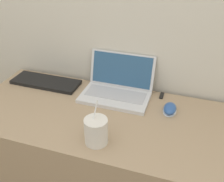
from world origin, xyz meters
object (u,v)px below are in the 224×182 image
Objects in this scene: laptop at (117,87)px; drink_cup at (96,131)px; external_keyboard at (46,82)px; usb_stick at (162,96)px; computer_mouse at (170,109)px.

drink_cup is at bearing -85.70° from laptop.
drink_cup is at bearing -38.81° from external_keyboard.
computer_mouse is at bearing -65.13° from usb_stick.
drink_cup is (0.03, -0.40, 0.01)m from laptop.
laptop is at bearing -165.67° from usb_stick.
computer_mouse is 0.75m from external_keyboard.
drink_cup reaches higher than usb_stick.
laptop is 0.31m from computer_mouse.
computer_mouse is at bearing 50.20° from drink_cup.
laptop is at bearing 1.96° from external_keyboard.
usb_stick is at bearing 114.87° from computer_mouse.
computer_mouse is at bearing -13.30° from laptop.
computer_mouse is at bearing -4.29° from external_keyboard.
drink_cup is 3.32× the size of usb_stick.
external_keyboard is at bearing 175.71° from computer_mouse.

